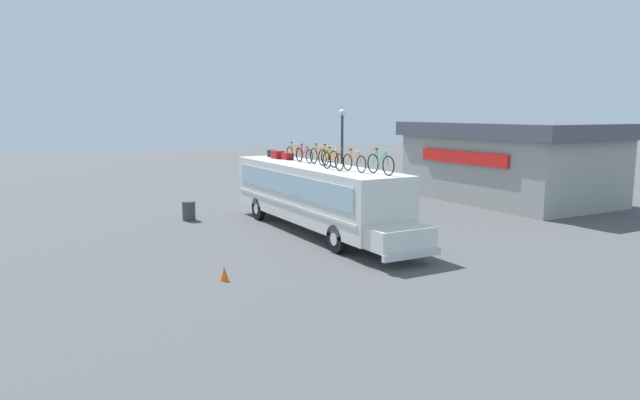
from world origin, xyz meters
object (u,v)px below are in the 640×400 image
at_px(luggage_bag_3, 287,156).
at_px(rooftop_bicycle_7, 380,164).
at_px(rooftop_bicycle_6, 354,162).
at_px(rooftop_bicycle_3, 319,156).
at_px(bus, 315,193).
at_px(rooftop_bicycle_2, 304,155).
at_px(trash_bin, 189,211).
at_px(street_lamp, 342,147).
at_px(luggage_bag_1, 274,154).
at_px(luggage_bag_2, 277,155).
at_px(rooftop_bicycle_1, 294,153).
at_px(traffic_cone, 224,274).
at_px(rooftop_bicycle_4, 328,157).
at_px(rooftop_bicycle_5, 333,160).

distance_m(luggage_bag_3, rooftop_bicycle_7, 7.61).
bearing_deg(rooftop_bicycle_6, rooftop_bicycle_3, 174.69).
relative_size(bus, rooftop_bicycle_2, 7.98).
bearing_deg(rooftop_bicycle_6, rooftop_bicycle_2, 178.21).
distance_m(trash_bin, street_lamp, 9.10).
relative_size(luggage_bag_1, luggage_bag_2, 1.12).
height_order(luggage_bag_2, rooftop_bicycle_1, rooftop_bicycle_1).
bearing_deg(rooftop_bicycle_2, street_lamp, 131.27).
height_order(rooftop_bicycle_2, traffic_cone, rooftop_bicycle_2).
distance_m(luggage_bag_1, rooftop_bicycle_6, 8.06).
height_order(rooftop_bicycle_4, rooftop_bicycle_6, rooftop_bicycle_4).
distance_m(luggage_bag_2, rooftop_bicycle_7, 8.42).
distance_m(luggage_bag_3, rooftop_bicycle_6, 6.35).
bearing_deg(rooftop_bicycle_5, rooftop_bicycle_7, 16.79).
bearing_deg(rooftop_bicycle_1, rooftop_bicycle_5, -6.54).
bearing_deg(rooftop_bicycle_6, rooftop_bicycle_7, 15.62).
bearing_deg(street_lamp, rooftop_bicycle_1, -57.97).
height_order(luggage_bag_1, rooftop_bicycle_6, rooftop_bicycle_6).
distance_m(rooftop_bicycle_1, rooftop_bicycle_7, 6.88).
distance_m(rooftop_bicycle_4, rooftop_bicycle_6, 2.28).
distance_m(luggage_bag_1, trash_bin, 5.16).
bearing_deg(rooftop_bicycle_3, luggage_bag_3, -177.12).
bearing_deg(rooftop_bicycle_2, bus, -6.97).
xyz_separation_m(rooftop_bicycle_6, street_lamp, (-8.28, 4.44, 0.03)).
distance_m(bus, rooftop_bicycle_5, 2.67).
height_order(rooftop_bicycle_6, street_lamp, street_lamp).
xyz_separation_m(luggage_bag_1, luggage_bag_3, (1.71, -0.05, -0.01)).
bearing_deg(rooftop_bicycle_4, rooftop_bicycle_7, 3.76).
xyz_separation_m(bus, street_lamp, (-5.13, 4.46, 1.64)).
bearing_deg(rooftop_bicycle_5, rooftop_bicycle_3, 164.25).
xyz_separation_m(rooftop_bicycle_2, rooftop_bicycle_3, (1.13, 0.17, 0.02)).
relative_size(luggage_bag_3, rooftop_bicycle_1, 0.38).
distance_m(trash_bin, traffic_cone, 10.61).
relative_size(rooftop_bicycle_2, rooftop_bicycle_5, 0.97).
distance_m(rooftop_bicycle_2, rooftop_bicycle_4, 2.24).
xyz_separation_m(luggage_bag_3, rooftop_bicycle_6, (6.35, -0.17, 0.20)).
height_order(luggage_bag_1, luggage_bag_2, luggage_bag_2).
bearing_deg(traffic_cone, rooftop_bicycle_5, 117.95).
height_order(luggage_bag_3, trash_bin, luggage_bag_3).
xyz_separation_m(luggage_bag_1, traffic_cone, (10.03, -6.24, -2.91)).
height_order(luggage_bag_2, street_lamp, street_lamp).
relative_size(bus, rooftop_bicycle_5, 7.74).
bearing_deg(luggage_bag_1, rooftop_bicycle_3, 1.24).
relative_size(rooftop_bicycle_4, street_lamp, 0.31).
height_order(luggage_bag_1, rooftop_bicycle_3, rooftop_bicycle_3).
bearing_deg(rooftop_bicycle_7, luggage_bag_1, -179.14).
xyz_separation_m(luggage_bag_2, luggage_bag_3, (0.80, 0.17, -0.03)).
xyz_separation_m(rooftop_bicycle_4, rooftop_bicycle_6, (2.27, -0.12, -0.02)).
xyz_separation_m(rooftop_bicycle_2, rooftop_bicycle_6, (4.51, -0.14, 0.01)).
bearing_deg(traffic_cone, luggage_bag_2, 146.53).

